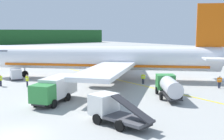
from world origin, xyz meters
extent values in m
cylinder|color=white|center=(19.35, 16.28, 3.50)|extent=(28.19, 28.10, 3.80)
cube|color=#192333|center=(7.31, 28.27, 4.36)|extent=(3.98, 3.98, 0.60)
cube|color=white|center=(14.32, 8.39, 2.83)|extent=(15.44, 13.82, 0.50)
cylinder|color=slate|center=(14.98, 11.60, 1.63)|extent=(3.82, 3.82, 2.20)
cube|color=white|center=(27.22, 21.34, 2.83)|extent=(13.78, 15.47, 0.50)
cylinder|color=slate|center=(24.01, 20.67, 1.63)|extent=(3.82, 3.82, 2.20)
cube|color=#D8590C|center=(31.04, 4.63, 8.65)|extent=(3.37, 3.36, 6.50)
cube|color=white|center=(31.04, 4.63, 3.90)|extent=(9.61, 9.63, 0.24)
cube|color=#D8590C|center=(19.35, 16.28, 2.46)|extent=(25.50, 25.42, 0.36)
cylinder|color=black|center=(9.66, 25.93, 0.55)|extent=(1.03, 1.02, 1.10)
cylinder|color=gray|center=(9.66, 25.93, 1.35)|extent=(0.20, 0.20, 0.50)
cylinder|color=black|center=(18.58, 13.37, 0.55)|extent=(1.03, 1.02, 1.10)
cylinder|color=gray|center=(18.58, 13.37, 1.35)|extent=(0.20, 0.20, 0.50)
cylinder|color=black|center=(22.25, 17.06, 0.55)|extent=(1.03, 1.02, 1.10)
cylinder|color=gray|center=(22.25, 17.06, 1.35)|extent=(0.20, 0.20, 0.50)
cube|color=#338C3F|center=(19.54, 3.18, 1.50)|extent=(2.84, 2.76, 1.80)
cube|color=#192333|center=(20.05, 3.86, 1.86)|extent=(1.53, 1.17, 0.94)
cylinder|color=silver|center=(17.58, 0.53, 1.50)|extent=(4.16, 4.72, 1.80)
cube|color=#262628|center=(18.11, 1.26, 0.52)|extent=(5.16, 6.21, 0.16)
cylinder|color=black|center=(18.48, 3.59, 0.45)|extent=(0.76, 0.89, 0.90)
cylinder|color=black|center=(20.24, 2.28, 0.45)|extent=(0.76, 0.89, 0.90)
cylinder|color=black|center=(16.69, 1.19, 0.45)|extent=(0.76, 0.89, 0.90)
cylinder|color=black|center=(18.46, -0.12, 0.45)|extent=(0.76, 0.89, 0.90)
cube|color=#338C3F|center=(4.53, 6.03, 1.50)|extent=(2.74, 2.84, 1.80)
cube|color=#192333|center=(3.84, 5.54, 1.86)|extent=(1.14, 1.55, 0.94)
cube|color=white|center=(7.29, 7.99, 1.66)|extent=(5.32, 4.67, 2.11)
cube|color=#262628|center=(6.56, 7.47, 0.52)|extent=(6.40, 5.17, 0.16)
cylinder|color=black|center=(5.42, 5.31, 0.45)|extent=(0.90, 0.75, 0.90)
cylinder|color=black|center=(4.14, 7.10, 0.45)|extent=(0.90, 0.75, 0.90)
cylinder|color=black|center=(7.93, 7.09, 0.45)|extent=(0.90, 0.75, 0.90)
cylinder|color=black|center=(6.65, 8.88, 0.45)|extent=(0.90, 0.75, 0.90)
cube|color=white|center=(7.24, -0.88, 1.50)|extent=(2.51, 2.19, 1.80)
cube|color=#192333|center=(7.07, -0.05, 1.86)|extent=(1.83, 0.44, 0.94)
cube|color=#4C4C51|center=(7.78, -3.60, 0.72)|extent=(2.88, 4.09, 0.24)
cube|color=#2D2D33|center=(7.86, -3.99, 1.70)|extent=(1.63, 3.95, 1.65)
cube|color=#262628|center=(7.60, -2.71, 0.52)|extent=(2.59, 5.72, 0.16)
cylinder|color=black|center=(6.22, -1.39, 0.45)|extent=(0.45, 0.94, 0.90)
cylinder|color=black|center=(8.38, -0.96, 0.45)|extent=(0.45, 0.94, 0.90)
cylinder|color=black|center=(6.70, -3.81, 0.45)|extent=(0.45, 0.94, 0.90)
cylinder|color=black|center=(8.86, -3.38, 0.45)|extent=(0.45, 0.94, 0.90)
cube|color=#333338|center=(7.51, 23.87, 0.15)|extent=(2.03, 2.03, 0.30)
cube|color=silver|center=(7.51, 23.87, 1.03)|extent=(1.80, 1.80, 1.45)
cube|color=silver|center=(7.60, 24.42, 1.60)|extent=(1.68, 0.87, 0.57)
cylinder|color=#191E33|center=(4.28, 20.35, 0.41)|extent=(0.14, 0.14, 0.82)
cylinder|color=#191E33|center=(4.11, 20.28, 0.41)|extent=(0.14, 0.14, 0.82)
cube|color=#CCE519|center=(4.20, 20.32, 1.13)|extent=(0.49, 0.38, 0.62)
cube|color=silver|center=(4.20, 20.32, 1.16)|extent=(0.50, 0.39, 0.06)
sphere|color=tan|center=(4.20, 20.32, 1.55)|extent=(0.22, 0.22, 0.22)
cylinder|color=#CCE519|center=(4.44, 20.43, 1.16)|extent=(0.09, 0.09, 0.59)
cylinder|color=#191E33|center=(21.54, 9.47, 0.40)|extent=(0.14, 0.14, 0.79)
cylinder|color=#191E33|center=(21.67, 9.35, 0.40)|extent=(0.14, 0.14, 0.79)
cube|color=#CCE519|center=(21.60, 9.41, 1.09)|extent=(0.47, 0.46, 0.59)
cube|color=silver|center=(21.60, 9.41, 1.12)|extent=(0.49, 0.47, 0.06)
sphere|color=tan|center=(21.60, 9.41, 1.49)|extent=(0.21, 0.21, 0.21)
cylinder|color=#CCE519|center=(21.40, 9.59, 1.12)|extent=(0.09, 0.09, 0.56)
cylinder|color=#CCE519|center=(21.80, 9.23, 1.12)|extent=(0.09, 0.09, 0.56)
cylinder|color=#191E33|center=(6.98, 17.48, 0.44)|extent=(0.14, 0.14, 0.88)
cylinder|color=#191E33|center=(7.01, 17.30, 0.44)|extent=(0.14, 0.14, 0.88)
cube|color=#CCE519|center=(6.99, 17.39, 1.21)|extent=(0.31, 0.48, 0.66)
cube|color=silver|center=(6.99, 17.39, 1.24)|extent=(0.32, 0.49, 0.06)
sphere|color=tan|center=(6.99, 17.39, 1.65)|extent=(0.24, 0.24, 0.24)
cylinder|color=#CCE519|center=(6.94, 17.66, 1.24)|extent=(0.09, 0.09, 0.62)
cylinder|color=#CCE519|center=(7.05, 17.13, 1.24)|extent=(0.09, 0.09, 0.62)
cylinder|color=#191E33|center=(27.94, 0.84, 0.42)|extent=(0.14, 0.14, 0.84)
cylinder|color=#191E33|center=(27.80, 0.96, 0.42)|extent=(0.14, 0.14, 0.84)
cube|color=orange|center=(27.87, 0.90, 1.16)|extent=(0.48, 0.45, 0.63)
cube|color=silver|center=(27.87, 0.90, 1.19)|extent=(0.49, 0.47, 0.06)
sphere|color=tan|center=(27.87, 0.90, 1.59)|extent=(0.23, 0.23, 0.23)
cylinder|color=orange|center=(28.07, 0.72, 1.19)|extent=(0.09, 0.09, 0.60)
cylinder|color=orange|center=(27.66, 1.07, 1.19)|extent=(0.09, 0.09, 0.60)
cube|color=yellow|center=(20.70, 11.28, 0.01)|extent=(0.30, 60.00, 0.01)
camera|label=1|loc=(-6.04, -19.89, 7.74)|focal=43.98mm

